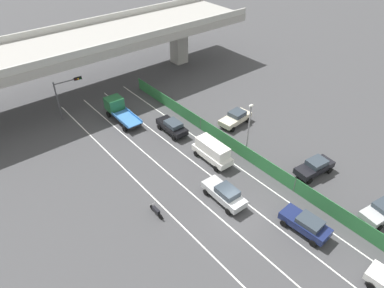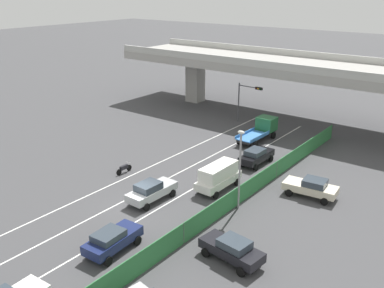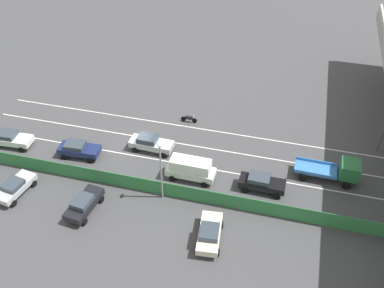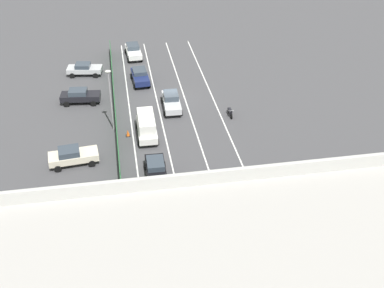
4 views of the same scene
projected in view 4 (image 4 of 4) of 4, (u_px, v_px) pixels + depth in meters
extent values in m
plane|color=#424244|center=(172.00, 102.00, 54.92)|extent=(300.00, 300.00, 0.00)
cube|color=silver|center=(223.00, 121.00, 51.38)|extent=(0.14, 46.23, 0.01)
cube|color=silver|center=(193.00, 124.00, 50.93)|extent=(0.14, 46.23, 0.01)
cube|color=silver|center=(163.00, 126.00, 50.48)|extent=(0.14, 46.23, 0.01)
cube|color=silver|center=(132.00, 129.00, 50.03)|extent=(0.14, 46.23, 0.01)
cube|color=#A09E99|center=(243.00, 250.00, 26.17)|extent=(52.85, 11.26, 1.11)
cube|color=#B2B2AD|center=(222.00, 176.00, 30.07)|extent=(52.85, 0.30, 0.90)
cube|color=#2D753D|center=(116.00, 123.00, 49.36)|extent=(0.06, 42.23, 1.66)
cylinder|color=#4C514C|center=(110.00, 46.00, 66.75)|extent=(0.10, 0.10, 1.66)
cylinder|color=#4C514C|center=(114.00, 92.00, 55.15)|extent=(0.10, 0.10, 1.66)
cylinder|color=#4C514C|center=(119.00, 163.00, 43.56)|extent=(0.10, 0.10, 1.66)
cylinder|color=#4C514C|center=(129.00, 286.00, 31.96)|extent=(0.10, 0.10, 1.66)
cube|color=black|center=(156.00, 171.00, 42.59)|extent=(1.79, 4.48, 0.68)
cube|color=#333D47|center=(155.00, 163.00, 42.55)|extent=(1.54, 2.07, 0.50)
cylinder|color=black|center=(168.00, 185.00, 41.72)|extent=(0.23, 0.64, 0.64)
cylinder|color=black|center=(148.00, 187.00, 41.51)|extent=(0.23, 0.64, 0.64)
cylinder|color=black|center=(164.00, 165.00, 44.22)|extent=(0.23, 0.64, 0.64)
cylinder|color=black|center=(145.00, 166.00, 44.01)|extent=(0.23, 0.64, 0.64)
cube|color=navy|center=(140.00, 77.00, 58.55)|extent=(2.04, 4.40, 0.69)
cube|color=#333D47|center=(139.00, 71.00, 58.55)|extent=(1.69, 2.13, 0.46)
cylinder|color=black|center=(150.00, 85.00, 57.81)|extent=(0.26, 0.65, 0.64)
cylinder|color=black|center=(135.00, 87.00, 57.47)|extent=(0.26, 0.65, 0.64)
cylinder|color=black|center=(146.00, 75.00, 60.19)|extent=(0.26, 0.65, 0.64)
cylinder|color=black|center=(132.00, 76.00, 59.85)|extent=(0.26, 0.65, 0.64)
cube|color=silver|center=(147.00, 129.00, 48.42)|extent=(1.86, 4.90, 0.69)
cube|color=silver|center=(146.00, 121.00, 47.92)|extent=(1.64, 4.02, 1.15)
cylinder|color=black|center=(158.00, 142.00, 47.45)|extent=(0.23, 0.64, 0.64)
cylinder|color=black|center=(139.00, 143.00, 47.21)|extent=(0.23, 0.64, 0.64)
cylinder|color=black|center=(154.00, 124.00, 50.19)|extent=(0.23, 0.64, 0.64)
cylinder|color=black|center=(137.00, 126.00, 49.95)|extent=(0.23, 0.64, 0.64)
cube|color=#B7BABC|center=(171.00, 102.00, 53.16)|extent=(1.87, 4.73, 0.67)
cube|color=#333D47|center=(171.00, 95.00, 53.15)|extent=(1.59, 2.08, 0.60)
cylinder|color=black|center=(181.00, 113.00, 52.21)|extent=(0.24, 0.65, 0.64)
cylinder|color=black|center=(165.00, 114.00, 52.00)|extent=(0.24, 0.65, 0.64)
cylinder|color=black|center=(178.00, 99.00, 54.85)|extent=(0.24, 0.65, 0.64)
cylinder|color=black|center=(162.00, 100.00, 54.64)|extent=(0.24, 0.65, 0.64)
cube|color=white|center=(133.00, 52.00, 65.10)|extent=(2.06, 4.68, 0.66)
cube|color=#333D47|center=(133.00, 46.00, 65.13)|extent=(1.69, 2.19, 0.54)
cylinder|color=black|center=(142.00, 59.00, 64.27)|extent=(0.26, 0.65, 0.64)
cylinder|color=black|center=(129.00, 60.00, 63.93)|extent=(0.26, 0.65, 0.64)
cylinder|color=black|center=(139.00, 50.00, 66.81)|extent=(0.26, 0.65, 0.64)
cylinder|color=black|center=(126.00, 51.00, 66.47)|extent=(0.26, 0.65, 0.64)
cube|color=black|center=(206.00, 212.00, 38.24)|extent=(1.78, 6.17, 0.25)
cube|color=#236638|center=(211.00, 221.00, 35.96)|extent=(2.11, 1.88, 1.59)
cube|color=#3875BC|center=(204.00, 202.00, 38.97)|extent=(2.15, 4.19, 0.10)
cube|color=#3875BC|center=(216.00, 199.00, 39.00)|extent=(0.16, 4.15, 0.36)
cube|color=#3875BC|center=(191.00, 201.00, 38.75)|extent=(0.16, 4.15, 0.36)
cylinder|color=black|center=(224.00, 232.00, 36.83)|extent=(0.28, 0.81, 0.80)
cylinder|color=black|center=(197.00, 234.00, 36.57)|extent=(0.28, 0.81, 0.80)
cylinder|color=black|center=(214.00, 197.00, 40.28)|extent=(0.28, 0.81, 0.80)
cylinder|color=black|center=(189.00, 199.00, 40.02)|extent=(0.28, 0.81, 0.80)
cylinder|color=black|center=(231.00, 116.00, 51.64)|extent=(0.10, 0.60, 0.60)
cylinder|color=black|center=(229.00, 110.00, 52.75)|extent=(0.10, 0.60, 0.60)
cube|color=black|center=(230.00, 111.00, 52.04)|extent=(0.28, 0.92, 0.36)
cylinder|color=#B2B2B2|center=(231.00, 111.00, 51.38)|extent=(0.60, 0.03, 0.03)
cube|color=#B2B5B7|center=(85.00, 69.00, 60.50)|extent=(4.49, 2.46, 0.56)
cube|color=#333D47|center=(83.00, 65.00, 60.22)|extent=(2.01, 1.86, 0.47)
cylinder|color=black|center=(98.00, 69.00, 61.53)|extent=(0.67, 0.32, 0.64)
cylinder|color=black|center=(96.00, 76.00, 60.00)|extent=(0.67, 0.32, 0.64)
cylinder|color=black|center=(75.00, 70.00, 61.49)|extent=(0.67, 0.32, 0.64)
cylinder|color=black|center=(72.00, 76.00, 59.96)|extent=(0.67, 0.32, 0.64)
cube|color=black|center=(81.00, 96.00, 54.34)|extent=(4.53, 2.20, 0.65)
cube|color=#333D47|center=(78.00, 92.00, 54.01)|extent=(2.12, 1.73, 0.52)
cylinder|color=black|center=(95.00, 96.00, 55.39)|extent=(0.66, 0.29, 0.64)
cylinder|color=black|center=(93.00, 104.00, 53.96)|extent=(0.66, 0.29, 0.64)
cylinder|color=black|center=(69.00, 97.00, 55.25)|extent=(0.66, 0.29, 0.64)
cylinder|color=black|center=(67.00, 104.00, 53.82)|extent=(0.66, 0.29, 0.64)
cube|color=beige|center=(74.00, 156.00, 44.50)|extent=(4.64, 2.29, 0.64)
cube|color=#333D47|center=(69.00, 152.00, 44.09)|extent=(2.03, 1.80, 0.55)
cylinder|color=black|center=(90.00, 153.00, 45.84)|extent=(0.66, 0.28, 0.64)
cylinder|color=black|center=(92.00, 164.00, 44.36)|extent=(0.66, 0.28, 0.64)
cylinder|color=black|center=(57.00, 158.00, 45.16)|extent=(0.66, 0.28, 0.64)
cylinder|color=black|center=(58.00, 169.00, 43.68)|extent=(0.66, 0.28, 0.64)
cylinder|color=#47474C|center=(304.00, 233.00, 33.59)|extent=(0.18, 0.18, 5.22)
cylinder|color=#47474C|center=(284.00, 209.00, 32.18)|extent=(3.34, 0.35, 0.12)
cube|color=black|center=(265.00, 210.00, 32.07)|extent=(0.98, 0.34, 0.32)
sphere|color=#390706|center=(268.00, 208.00, 32.22)|extent=(0.20, 0.20, 0.20)
sphere|color=#EFA319|center=(264.00, 209.00, 32.20)|extent=(0.20, 0.20, 0.20)
sphere|color=black|center=(260.00, 209.00, 32.17)|extent=(0.20, 0.20, 0.20)
cylinder|color=gray|center=(111.00, 102.00, 48.24)|extent=(0.16, 0.16, 6.34)
ellipsoid|color=silver|center=(108.00, 71.00, 46.40)|extent=(0.60, 0.36, 0.28)
cone|color=orange|center=(128.00, 133.00, 48.74)|extent=(0.36, 0.36, 0.71)
cube|color=black|center=(128.00, 136.00, 48.93)|extent=(0.47, 0.47, 0.03)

